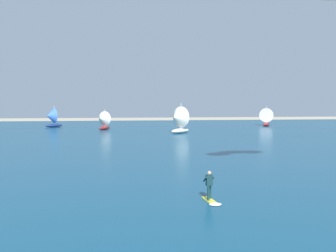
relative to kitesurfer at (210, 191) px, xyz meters
The scene contains 6 objects.
ocean 31.45m from the kitesurfer, 95.57° to the left, with size 160.00×90.00×0.10m, color navy.
kitesurfer is the anchor object (origin of this frame).
sailboat_mid_left 60.09m from the kitesurfer, 66.37° to the left, with size 3.39×3.70×4.11m.
sailboat_trailing 58.98m from the kitesurfer, 109.50° to the left, with size 3.81×3.54×4.24m.
sailboat_outermost 49.60m from the kitesurfer, 100.63° to the left, with size 3.01×3.34×3.72m.
sailboat_heeled_over 40.37m from the kitesurfer, 85.07° to the left, with size 4.38×4.28×4.91m.
Camera 1 is at (-1.45, -2.10, 5.85)m, focal length 40.20 mm.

